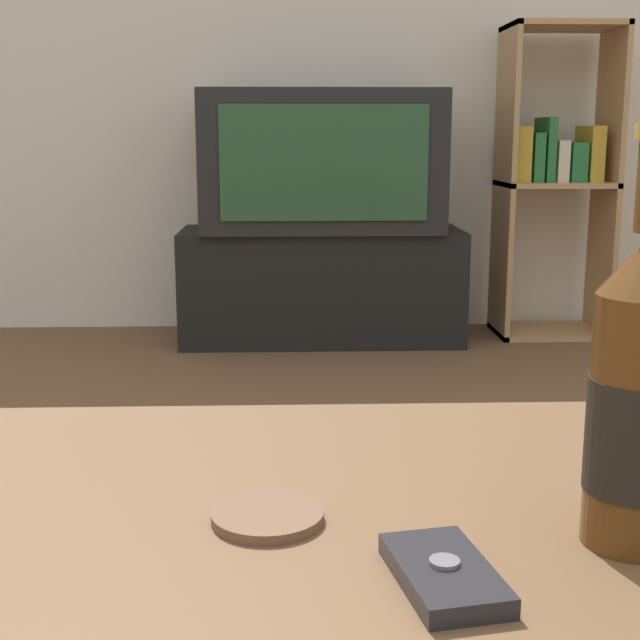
% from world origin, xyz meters
% --- Properties ---
extents(coffee_table, '(1.36, 0.65, 0.49)m').
position_xyz_m(coffee_table, '(0.00, 0.00, 0.42)').
color(coffee_table, brown).
rests_on(coffee_table, ground_plane).
extents(tv_stand, '(1.05, 0.41, 0.42)m').
position_xyz_m(tv_stand, '(0.22, 2.75, 0.21)').
color(tv_stand, black).
rests_on(tv_stand, ground_plane).
extents(television, '(0.87, 0.47, 0.51)m').
position_xyz_m(television, '(0.22, 2.74, 0.68)').
color(television, black).
rests_on(television, tv_stand).
extents(bookshelf, '(0.42, 0.30, 1.17)m').
position_xyz_m(bookshelf, '(1.11, 2.81, 0.62)').
color(bookshelf, tan).
rests_on(bookshelf, ground_plane).
extents(cell_phone, '(0.08, 0.11, 0.02)m').
position_xyz_m(cell_phone, '(0.19, -0.06, 0.50)').
color(cell_phone, '#232328').
rests_on(cell_phone, coffee_table).
extents(coaster, '(0.08, 0.08, 0.01)m').
position_xyz_m(coaster, '(0.07, 0.04, 0.50)').
color(coaster, brown).
rests_on(coaster, coffee_table).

